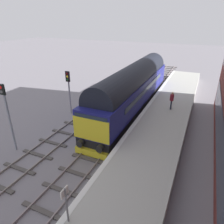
{
  "coord_description": "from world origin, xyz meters",
  "views": [
    {
      "loc": [
        6.1,
        -11.99,
        8.7
      ],
      "look_at": [
        0.2,
        1.19,
        2.13
      ],
      "focal_mm": 33.35,
      "sensor_mm": 36.0,
      "label": 1
    }
  ],
  "objects_px": {
    "waiting_passenger": "(172,99)",
    "diesel_locomotive": "(133,87)",
    "platform_number_sign": "(66,200)",
    "signal_post_mid": "(8,111)",
    "signal_post_far": "(69,87)"
  },
  "relations": [
    {
      "from": "signal_post_mid",
      "to": "signal_post_far",
      "type": "distance_m",
      "value": 6.95
    },
    {
      "from": "diesel_locomotive",
      "to": "signal_post_mid",
      "type": "distance_m",
      "value": 11.49
    },
    {
      "from": "signal_post_mid",
      "to": "platform_number_sign",
      "type": "xyz_separation_m",
      "value": [
        7.35,
        -3.91,
        -0.85
      ]
    },
    {
      "from": "signal_post_far",
      "to": "platform_number_sign",
      "type": "relative_size",
      "value": 2.41
    },
    {
      "from": "diesel_locomotive",
      "to": "signal_post_far",
      "type": "distance_m",
      "value": 6.25
    },
    {
      "from": "signal_post_far",
      "to": "waiting_passenger",
      "type": "height_order",
      "value": "signal_post_far"
    },
    {
      "from": "platform_number_sign",
      "to": "waiting_passenger",
      "type": "height_order",
      "value": "platform_number_sign"
    },
    {
      "from": "diesel_locomotive",
      "to": "signal_post_mid",
      "type": "relative_size",
      "value": 3.55
    },
    {
      "from": "platform_number_sign",
      "to": "waiting_passenger",
      "type": "bearing_deg",
      "value": 82.2
    },
    {
      "from": "diesel_locomotive",
      "to": "waiting_passenger",
      "type": "relative_size",
      "value": 10.65
    },
    {
      "from": "signal_post_mid",
      "to": "signal_post_far",
      "type": "relative_size",
      "value": 1.16
    },
    {
      "from": "diesel_locomotive",
      "to": "waiting_passenger",
      "type": "bearing_deg",
      "value": -7.47
    },
    {
      "from": "waiting_passenger",
      "to": "diesel_locomotive",
      "type": "bearing_deg",
      "value": 78.07
    },
    {
      "from": "signal_post_far",
      "to": "platform_number_sign",
      "type": "bearing_deg",
      "value": -55.89
    },
    {
      "from": "diesel_locomotive",
      "to": "signal_post_far",
      "type": "xyz_separation_m",
      "value": [
        -5.36,
        -3.2,
        0.25
      ]
    }
  ]
}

